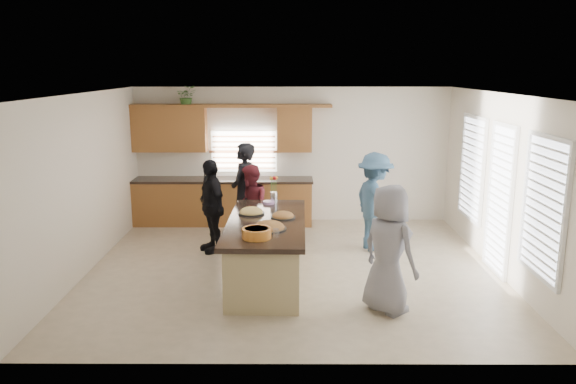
{
  "coord_description": "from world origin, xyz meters",
  "views": [
    {
      "loc": [
        -0.04,
        -8.6,
        3.18
      ],
      "look_at": [
        -0.07,
        0.54,
        1.15
      ],
      "focal_mm": 35.0,
      "sensor_mm": 36.0,
      "label": 1
    }
  ],
  "objects_px": {
    "woman_left_back": "(244,193)",
    "woman_left_front": "(211,206)",
    "salad_bowl": "(257,233)",
    "woman_left_mid": "(251,206)",
    "woman_right_front": "(389,249)",
    "island": "(267,252)",
    "woman_right_back": "(375,202)"
  },
  "relations": [
    {
      "from": "woman_left_back",
      "to": "woman_right_front",
      "type": "bearing_deg",
      "value": 49.27
    },
    {
      "from": "woman_right_front",
      "to": "woman_left_mid",
      "type": "bearing_deg",
      "value": -3.42
    },
    {
      "from": "island",
      "to": "woman_right_front",
      "type": "height_order",
      "value": "woman_right_front"
    },
    {
      "from": "woman_left_back",
      "to": "woman_left_mid",
      "type": "relative_size",
      "value": 1.23
    },
    {
      "from": "island",
      "to": "woman_left_mid",
      "type": "bearing_deg",
      "value": 102.74
    },
    {
      "from": "salad_bowl",
      "to": "woman_left_mid",
      "type": "relative_size",
      "value": 0.26
    },
    {
      "from": "woman_left_mid",
      "to": "woman_right_back",
      "type": "relative_size",
      "value": 0.86
    },
    {
      "from": "island",
      "to": "woman_left_front",
      "type": "relative_size",
      "value": 1.66
    },
    {
      "from": "island",
      "to": "salad_bowl",
      "type": "distance_m",
      "value": 1.05
    },
    {
      "from": "woman_left_back",
      "to": "woman_left_front",
      "type": "distance_m",
      "value": 0.81
    },
    {
      "from": "woman_right_back",
      "to": "woman_left_front",
      "type": "bearing_deg",
      "value": 74.0
    },
    {
      "from": "woman_left_front",
      "to": "salad_bowl",
      "type": "bearing_deg",
      "value": -6.55
    },
    {
      "from": "island",
      "to": "woman_left_front",
      "type": "distance_m",
      "value": 1.79
    },
    {
      "from": "woman_left_back",
      "to": "woman_left_front",
      "type": "bearing_deg",
      "value": -24.76
    },
    {
      "from": "woman_left_back",
      "to": "woman_left_mid",
      "type": "bearing_deg",
      "value": 40.25
    },
    {
      "from": "woman_left_mid",
      "to": "woman_right_front",
      "type": "height_order",
      "value": "woman_right_front"
    },
    {
      "from": "island",
      "to": "woman_left_mid",
      "type": "distance_m",
      "value": 1.78
    },
    {
      "from": "woman_left_front",
      "to": "woman_right_front",
      "type": "distance_m",
      "value": 3.66
    },
    {
      "from": "island",
      "to": "woman_left_mid",
      "type": "xyz_separation_m",
      "value": [
        -0.35,
        1.72,
        0.3
      ]
    },
    {
      "from": "woman_left_mid",
      "to": "woman_right_back",
      "type": "xyz_separation_m",
      "value": [
        2.19,
        -0.21,
        0.13
      ]
    },
    {
      "from": "island",
      "to": "woman_left_mid",
      "type": "relative_size",
      "value": 1.82
    },
    {
      "from": "woman_left_back",
      "to": "woman_right_back",
      "type": "height_order",
      "value": "woman_left_back"
    },
    {
      "from": "salad_bowl",
      "to": "woman_left_front",
      "type": "height_order",
      "value": "woman_left_front"
    },
    {
      "from": "woman_left_back",
      "to": "woman_left_front",
      "type": "xyz_separation_m",
      "value": [
        -0.51,
        -0.62,
        -0.1
      ]
    },
    {
      "from": "woman_left_front",
      "to": "woman_right_front",
      "type": "relative_size",
      "value": 0.95
    },
    {
      "from": "salad_bowl",
      "to": "woman_right_front",
      "type": "xyz_separation_m",
      "value": [
        1.73,
        -0.21,
        -0.16
      ]
    },
    {
      "from": "woman_left_mid",
      "to": "woman_right_front",
      "type": "relative_size",
      "value": 0.87
    },
    {
      "from": "island",
      "to": "woman_right_front",
      "type": "distance_m",
      "value": 2.01
    },
    {
      "from": "woman_right_front",
      "to": "woman_right_back",
      "type": "bearing_deg",
      "value": -43.21
    },
    {
      "from": "island",
      "to": "woman_left_back",
      "type": "xyz_separation_m",
      "value": [
        -0.51,
        2.05,
        0.47
      ]
    },
    {
      "from": "salad_bowl",
      "to": "woman_left_mid",
      "type": "height_order",
      "value": "woman_left_mid"
    },
    {
      "from": "woman_right_front",
      "to": "salad_bowl",
      "type": "bearing_deg",
      "value": 44.35
    }
  ]
}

